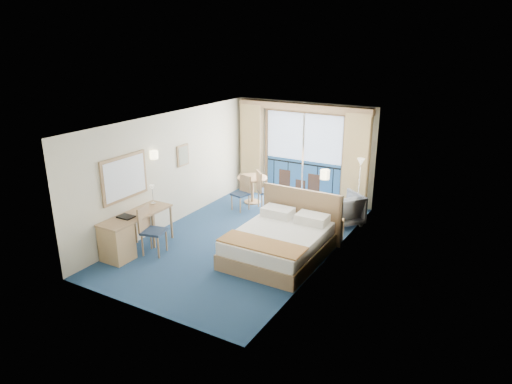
% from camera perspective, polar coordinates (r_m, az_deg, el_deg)
% --- Properties ---
extents(floor, '(6.50, 6.50, 0.00)m').
position_cam_1_polar(floor, '(10.39, -1.63, -5.87)').
color(floor, navy).
rests_on(floor, ground).
extents(room_walls, '(4.04, 6.54, 2.72)m').
position_cam_1_polar(room_walls, '(9.78, -1.72, 3.63)').
color(room_walls, beige).
rests_on(room_walls, ground).
extents(balcony_door, '(2.36, 0.03, 2.52)m').
position_cam_1_polar(balcony_door, '(12.71, 5.88, 4.16)').
color(balcony_door, navy).
rests_on(balcony_door, room_walls).
extents(curtain_left, '(0.65, 0.22, 2.55)m').
position_cam_1_polar(curtain_left, '(13.23, -0.50, 5.43)').
color(curtain_left, tan).
rests_on(curtain_left, room_walls).
extents(curtain_right, '(0.65, 0.22, 2.55)m').
position_cam_1_polar(curtain_right, '(12.01, 12.41, 3.61)').
color(curtain_right, tan).
rests_on(curtain_right, room_walls).
extents(pelmet, '(3.80, 0.25, 0.18)m').
position_cam_1_polar(pelmet, '(12.31, 5.91, 10.52)').
color(pelmet, '#A17E57').
rests_on(pelmet, room_walls).
extents(mirror, '(0.05, 1.25, 0.95)m').
position_cam_1_polar(mirror, '(9.91, -16.11, 1.73)').
color(mirror, '#A17E57').
rests_on(mirror, room_walls).
extents(wall_print, '(0.04, 0.42, 0.52)m').
position_cam_1_polar(wall_print, '(11.28, -9.11, 4.54)').
color(wall_print, '#A17E57').
rests_on(wall_print, room_walls).
extents(sconce_left, '(0.18, 0.18, 0.18)m').
position_cam_1_polar(sconce_left, '(10.43, -12.64, 4.57)').
color(sconce_left, '#FFEEB2').
rests_on(sconce_left, room_walls).
extents(sconce_right, '(0.18, 0.18, 0.18)m').
position_cam_1_polar(sconce_right, '(8.80, 8.61, 2.19)').
color(sconce_right, '#FFEEB2').
rests_on(sconce_right, room_walls).
extents(bed, '(1.88, 2.23, 1.18)m').
position_cam_1_polar(bed, '(9.46, 3.04, -6.26)').
color(bed, '#A17E57').
rests_on(bed, ground).
extents(nightstand, '(0.39, 0.37, 0.51)m').
position_cam_1_polar(nightstand, '(10.33, 9.54, -4.73)').
color(nightstand, tan).
rests_on(nightstand, ground).
extents(phone, '(0.21, 0.17, 0.08)m').
position_cam_1_polar(phone, '(10.23, 9.38, -3.15)').
color(phone, beige).
rests_on(phone, nightstand).
extents(armchair, '(1.18, 1.17, 0.77)m').
position_cam_1_polar(armchair, '(11.26, 10.78, -2.08)').
color(armchair, '#494E59').
rests_on(armchair, ground).
extents(floor_lamp, '(0.21, 0.21, 1.50)m').
position_cam_1_polar(floor_lamp, '(11.64, 12.88, 2.37)').
color(floor_lamp, silver).
rests_on(floor_lamp, ground).
extents(desk, '(0.59, 1.71, 0.80)m').
position_cam_1_polar(desk, '(9.78, -16.49, -5.48)').
color(desk, '#A17E57').
rests_on(desk, ground).
extents(desk_chair, '(0.55, 0.54, 1.04)m').
position_cam_1_polar(desk_chair, '(9.76, -13.18, -4.29)').
color(desk_chair, '#20304B').
rests_on(desk_chair, ground).
extents(folder, '(0.33, 0.25, 0.03)m').
position_cam_1_polar(folder, '(9.80, -15.95, -2.99)').
color(folder, black).
rests_on(folder, desk).
extents(desk_lamp, '(0.11, 0.11, 0.43)m').
position_cam_1_polar(desk_lamp, '(10.31, -12.83, 0.15)').
color(desk_lamp, silver).
rests_on(desk_lamp, desk).
extents(round_table, '(0.81, 0.81, 0.73)m').
position_cam_1_polar(round_table, '(12.44, -0.47, 1.11)').
color(round_table, '#A17E57').
rests_on(round_table, ground).
extents(table_chair_a, '(0.64, 0.64, 1.04)m').
position_cam_1_polar(table_chair_a, '(11.94, 0.94, 0.51)').
color(table_chair_a, '#20304B').
rests_on(table_chair_a, ground).
extents(table_chair_b, '(0.48, 0.48, 0.91)m').
position_cam_1_polar(table_chair_b, '(11.96, -1.71, 0.17)').
color(table_chair_b, '#20304B').
rests_on(table_chair_b, ground).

